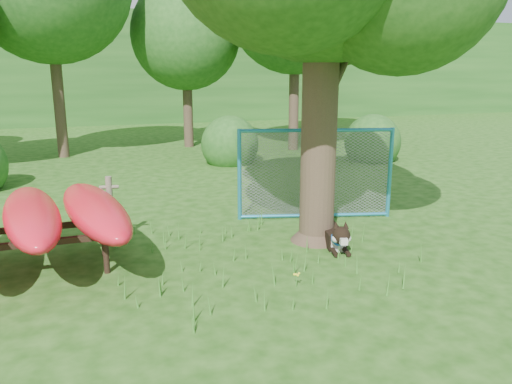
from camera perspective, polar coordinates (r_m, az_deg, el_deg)
name	(u,v)px	position (r m, az deg, el deg)	size (l,w,h in m)	color
ground	(270,284)	(6.94, 1.67, -10.41)	(80.00, 80.00, 0.00)	#19450D
wooden_post	(110,209)	(8.62, -16.30, -1.83)	(0.32, 0.12, 1.15)	#615949
husky_dog	(336,237)	(8.30, 9.09, -5.05)	(0.53, 1.21, 0.55)	black
fence_section	(315,174)	(9.76, 6.81, 2.08)	(2.96, 0.85, 2.96)	teal
wildflower_clump	(296,276)	(6.79, 4.65, -9.50)	(0.10, 0.10, 0.21)	#3E7D29
bg_tree_c	(186,35)	(19.34, -8.05, 17.30)	(4.00, 4.00, 6.12)	#392B1F
bg_tree_d	(295,4)	(18.55, 4.54, 20.58)	(4.80, 4.80, 7.50)	#392B1F
bg_tree_e	(333,13)	(22.54, 8.79, 19.61)	(4.60, 4.60, 7.55)	#392B1F
shrub_right	(371,161)	(16.69, 13.06, 3.52)	(1.80, 1.80, 1.80)	#1E521A
shrub_mid	(230,163)	(15.78, -2.98, 3.29)	(1.80, 1.80, 1.80)	#1E521A
wooded_hillside	(118,68)	(34.01, -15.53, 13.45)	(80.00, 12.00, 6.00)	#1E521A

